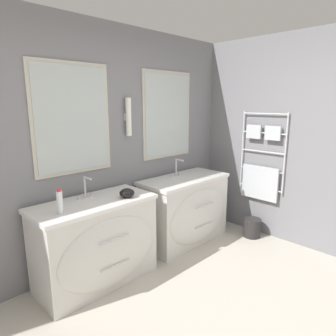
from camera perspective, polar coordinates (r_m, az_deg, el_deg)
name	(u,v)px	position (r m, az deg, el deg)	size (l,w,h in m)	color
wall_back	(93,147)	(3.28, -14.03, 3.85)	(5.65, 0.14, 2.60)	slate
wall_right	(278,141)	(4.10, 20.15, 4.82)	(0.13, 3.88, 2.60)	slate
vanity_left	(98,242)	(3.11, -13.26, -13.64)	(1.18, 0.62, 0.85)	silver
vanity_right	(186,209)	(3.89, 3.48, -7.89)	(1.18, 0.62, 0.85)	silver
faucet_left	(86,187)	(3.06, -15.40, -3.58)	(0.17, 0.14, 0.22)	silver
faucet_right	(177,167)	(3.85, 1.73, 0.12)	(0.17, 0.14, 0.22)	silver
toiletry_bottle	(60,202)	(2.71, -19.92, -6.12)	(0.05, 0.05, 0.22)	silver
amenity_bowl	(127,193)	(3.02, -7.82, -4.73)	(0.15, 0.15, 0.09)	black
waste_bin	(252,227)	(4.27, 15.73, -10.80)	(0.23, 0.23, 0.25)	#282626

